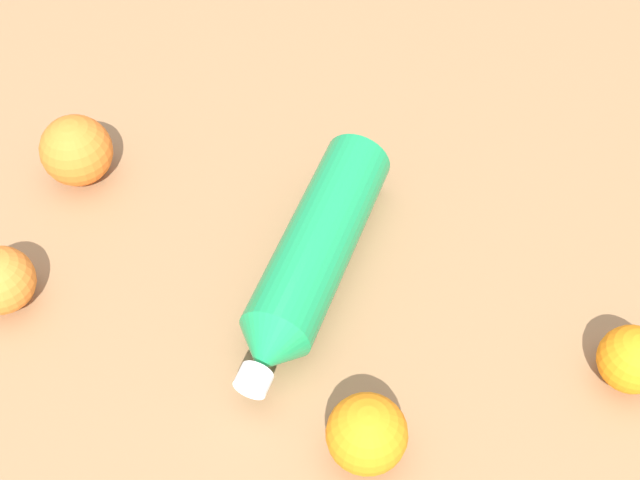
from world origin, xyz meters
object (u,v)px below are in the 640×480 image
object	(u,v)px
orange_0	(76,151)
orange_1	(367,434)
orange_2	(632,359)
water_bottle	(312,256)
orange_3	(0,280)

from	to	relation	value
orange_0	orange_1	distance (m)	0.45
orange_0	orange_2	distance (m)	0.61
water_bottle	orange_0	world-z (taller)	orange_0
orange_2	orange_3	size ratio (longest dim) A/B	0.93
orange_0	orange_1	xyz separation A→B (m)	(-0.25, 0.38, -0.00)
orange_0	orange_3	xyz separation A→B (m)	(0.07, 0.16, -0.01)
orange_0	orange_3	world-z (taller)	orange_0
water_bottle	orange_1	bearing A→B (deg)	34.64
water_bottle	orange_1	distance (m)	0.20
orange_2	orange_3	bearing A→B (deg)	-17.36
water_bottle	orange_3	xyz separation A→B (m)	(0.31, -0.02, -0.00)
water_bottle	orange_3	distance (m)	0.31
orange_0	orange_2	xyz separation A→B (m)	(-0.50, 0.34, -0.01)
orange_2	orange_3	xyz separation A→B (m)	(0.58, -0.18, 0.00)
water_bottle	orange_3	size ratio (longest dim) A/B	4.20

